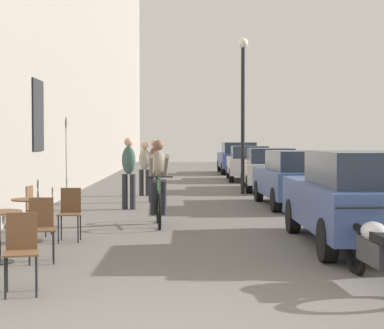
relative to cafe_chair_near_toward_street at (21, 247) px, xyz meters
The scene contains 16 objects.
cafe_chair_near_toward_street is the anchor object (origin of this frame).
cafe_chair_mid_toward_street 1.86m from the cafe_chair_near_toward_street, 95.61° to the left, with size 0.45×0.45×0.89m.
cafe_table_far 3.70m from the cafe_chair_near_toward_street, 101.58° to the left, with size 0.64×0.64×0.72m.
cafe_chair_far_toward_street 3.70m from the cafe_chair_near_toward_street, 91.54° to the left, with size 0.39×0.39×0.89m.
cafe_chair_far_toward_wall 4.36m from the cafe_chair_near_toward_street, 100.81° to the left, with size 0.42×0.42×0.89m.
cyclist_on_bicycle 5.83m from the cafe_chair_near_toward_street, 76.90° to the left, with size 0.52×1.76×1.74m.
pedestrian_near 8.63m from the cafe_chair_near_toward_street, 86.73° to the left, with size 0.38×0.30×1.76m.
pedestrian_mid 10.49m from the cafe_chair_near_toward_street, 84.22° to the left, with size 0.36×0.27×1.72m.
pedestrian_far 12.49m from the cafe_chair_near_toward_street, 86.96° to the left, with size 0.37×0.29×1.65m.
street_lamp 13.77m from the cafe_chair_near_toward_street, 74.02° to the left, with size 0.32×0.32×4.90m.
parked_car_nearest 5.53m from the cafe_chair_near_toward_street, 33.11° to the left, with size 1.84×4.31×1.53m.
parked_car_second 10.31m from the cafe_chair_near_toward_street, 62.63° to the left, with size 1.81×4.09×1.44m.
parked_car_third 15.25m from the cafe_chair_near_toward_street, 71.84° to the left, with size 1.82×4.08×1.43m.
parked_car_fourth 20.26m from the cafe_chair_near_toward_street, 76.82° to the left, with size 1.86×4.15×1.46m.
parked_car_fifth 25.89m from the cafe_chair_near_toward_street, 79.57° to the left, with size 1.89×4.47×1.59m.
parked_motorcycle 4.06m from the cafe_chair_near_toward_street, ahead, with size 0.62×2.15×0.92m.
Camera 1 is at (0.21, -5.38, 1.70)m, focal length 59.77 mm.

